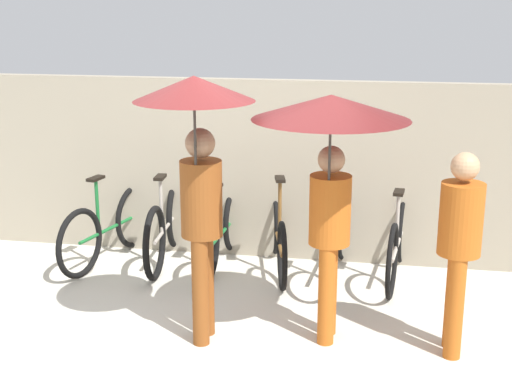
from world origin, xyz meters
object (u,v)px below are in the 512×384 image
(parked_bicycle_1, at_px, (166,226))
(pedestrian_center, at_px, (330,143))
(parked_bicycle_0, at_px, (109,227))
(parked_bicycle_5, at_px, (398,241))
(pedestrian_leading, at_px, (197,146))
(parked_bicycle_2, at_px, (222,232))
(parked_bicycle_4, at_px, (337,239))
(parked_bicycle_3, at_px, (278,236))
(pedestrian_trailing, at_px, (459,240))

(parked_bicycle_1, relative_size, pedestrian_center, 0.86)
(parked_bicycle_0, bearing_deg, parked_bicycle_5, -75.76)
(pedestrian_leading, bearing_deg, pedestrian_center, -170.44)
(parked_bicycle_2, bearing_deg, pedestrian_center, -139.81)
(parked_bicycle_1, distance_m, parked_bicycle_4, 1.75)
(parked_bicycle_0, distance_m, pedestrian_center, 3.02)
(parked_bicycle_1, height_order, parked_bicycle_2, parked_bicycle_2)
(parked_bicycle_2, xyz_separation_m, parked_bicycle_3, (0.58, -0.02, -0.00))
(parked_bicycle_0, xyz_separation_m, pedestrian_trailing, (3.31, -1.41, 0.55))
(parked_bicycle_4, bearing_deg, parked_bicycle_0, 94.88)
(pedestrian_trailing, bearing_deg, parked_bicycle_5, -72.51)
(parked_bicycle_1, height_order, pedestrian_center, pedestrian_center)
(parked_bicycle_1, xyz_separation_m, pedestrian_center, (1.76, -1.53, 1.23))
(parked_bicycle_4, relative_size, parked_bicycle_5, 1.03)
(parked_bicycle_1, bearing_deg, pedestrian_leading, -158.79)
(parked_bicycle_3, xyz_separation_m, pedestrian_leading, (-0.36, -1.67, 1.23))
(parked_bicycle_4, relative_size, pedestrian_trailing, 1.09)
(parked_bicycle_5, height_order, pedestrian_leading, pedestrian_leading)
(parked_bicycle_4, distance_m, parked_bicycle_5, 0.58)
(pedestrian_center, bearing_deg, parked_bicycle_2, -50.65)
(parked_bicycle_0, bearing_deg, parked_bicycle_1, -68.25)
(parked_bicycle_3, bearing_deg, pedestrian_leading, 155.05)
(parked_bicycle_1, distance_m, parked_bicycle_3, 1.16)
(parked_bicycle_0, xyz_separation_m, parked_bicycle_1, (0.58, 0.09, 0.01))
(pedestrian_center, bearing_deg, pedestrian_trailing, -175.95)
(parked_bicycle_2, height_order, parked_bicycle_5, parked_bicycle_2)
(parked_bicycle_0, relative_size, parked_bicycle_4, 0.95)
(parked_bicycle_4, xyz_separation_m, pedestrian_leading, (-0.94, -1.62, 1.22))
(pedestrian_leading, bearing_deg, parked_bicycle_2, -82.64)
(parked_bicycle_1, height_order, parked_bicycle_4, parked_bicycle_1)
(parked_bicycle_5, bearing_deg, parked_bicycle_1, 95.51)
(parked_bicycle_2, distance_m, parked_bicycle_3, 0.58)
(parked_bicycle_1, height_order, parked_bicycle_5, parked_bicycle_5)
(parked_bicycle_4, xyz_separation_m, pedestrian_trailing, (0.98, -1.42, 0.54))
(parked_bicycle_4, bearing_deg, pedestrian_trailing, -140.71)
(parked_bicycle_0, xyz_separation_m, pedestrian_center, (2.34, -1.45, 1.25))
(pedestrian_leading, xyz_separation_m, pedestrian_trailing, (1.93, 0.20, -0.68))
(parked_bicycle_5, xyz_separation_m, pedestrian_center, (-0.57, -1.49, 1.24))
(parked_bicycle_0, relative_size, pedestrian_leading, 0.77)
(parked_bicycle_2, relative_size, pedestrian_trailing, 1.04)
(parked_bicycle_5, relative_size, pedestrian_center, 0.85)
(parked_bicycle_1, xyz_separation_m, parked_bicycle_5, (2.33, -0.04, -0.01))
(parked_bicycle_3, bearing_deg, pedestrian_center, -171.12)
(parked_bicycle_4, distance_m, pedestrian_center, 1.91)
(parked_bicycle_5, relative_size, pedestrian_trailing, 1.06)
(parked_bicycle_2, xyz_separation_m, pedestrian_trailing, (2.15, -1.49, 0.55))
(parked_bicycle_1, distance_m, pedestrian_trailing, 3.15)
(pedestrian_center, height_order, pedestrian_trailing, pedestrian_center)
(parked_bicycle_1, bearing_deg, parked_bicycle_4, -96.57)
(parked_bicycle_3, relative_size, pedestrian_center, 0.81)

